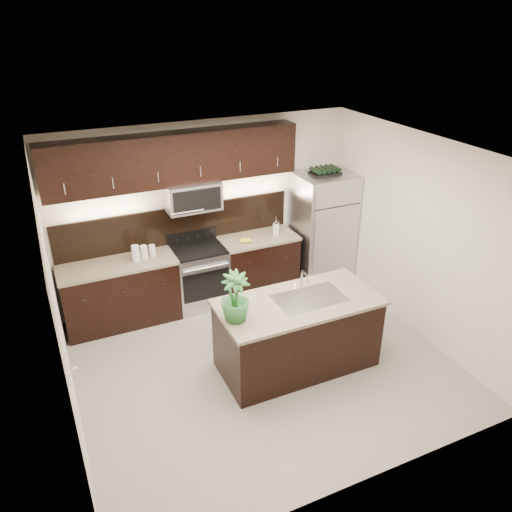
# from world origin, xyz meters

# --- Properties ---
(ground) EXTENTS (4.50, 4.50, 0.00)m
(ground) POSITION_xyz_m (0.00, 0.00, 0.00)
(ground) COLOR gray
(ground) RESTS_ON ground
(room_walls) EXTENTS (4.52, 4.02, 2.71)m
(room_walls) POSITION_xyz_m (-0.11, -0.04, 1.70)
(room_walls) COLOR beige
(room_walls) RESTS_ON ground
(counter_run) EXTENTS (3.51, 0.65, 0.94)m
(counter_run) POSITION_xyz_m (-0.46, 1.69, 0.47)
(counter_run) COLOR black
(counter_run) RESTS_ON ground
(upper_fixtures) EXTENTS (3.49, 0.40, 1.66)m
(upper_fixtures) POSITION_xyz_m (-0.43, 1.84, 2.14)
(upper_fixtures) COLOR black
(upper_fixtures) RESTS_ON counter_run
(island) EXTENTS (1.96, 0.96, 0.94)m
(island) POSITION_xyz_m (0.38, -0.20, 0.47)
(island) COLOR black
(island) RESTS_ON ground
(sink_faucet) EXTENTS (0.84, 0.50, 0.28)m
(sink_faucet) POSITION_xyz_m (0.53, -0.19, 0.96)
(sink_faucet) COLOR silver
(sink_faucet) RESTS_ON island
(refrigerator) EXTENTS (0.87, 0.79, 1.81)m
(refrigerator) POSITION_xyz_m (1.79, 1.63, 0.90)
(refrigerator) COLOR #B2B2B7
(refrigerator) RESTS_ON ground
(wine_rack) EXTENTS (0.45, 0.28, 0.10)m
(wine_rack) POSITION_xyz_m (1.79, 1.63, 1.86)
(wine_rack) COLOR black
(wine_rack) RESTS_ON refrigerator
(plant) EXTENTS (0.34, 0.34, 0.58)m
(plant) POSITION_xyz_m (-0.46, -0.25, 1.23)
(plant) COLOR #255E28
(plant) RESTS_ON island
(canisters) EXTENTS (0.34, 0.17, 0.23)m
(canisters) POSITION_xyz_m (-1.06, 1.67, 1.04)
(canisters) COLOR silver
(canisters) RESTS_ON counter_run
(french_press) EXTENTS (0.10, 0.10, 0.29)m
(french_press) POSITION_xyz_m (0.98, 1.64, 1.05)
(french_press) COLOR silver
(french_press) RESTS_ON counter_run
(bananas) EXTENTS (0.23, 0.20, 0.06)m
(bananas) POSITION_xyz_m (0.42, 1.61, 0.97)
(bananas) COLOR yellow
(bananas) RESTS_ON counter_run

